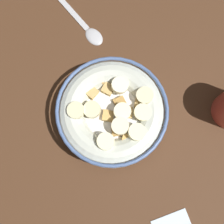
# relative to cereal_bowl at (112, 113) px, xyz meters

# --- Properties ---
(ground_plane) EXTENTS (1.24, 1.24, 0.02)m
(ground_plane) POSITION_rel_cereal_bowl_xyz_m (-0.00, -0.00, -0.04)
(ground_plane) COLOR #472B19
(cereal_bowl) EXTENTS (0.18, 0.18, 0.06)m
(cereal_bowl) POSITION_rel_cereal_bowl_xyz_m (0.00, 0.00, 0.00)
(cereal_bowl) COLOR beige
(cereal_bowl) RESTS_ON ground_plane
(spoon) EXTENTS (0.14, 0.04, 0.01)m
(spoon) POSITION_rel_cereal_bowl_xyz_m (-0.15, 0.09, -0.02)
(spoon) COLOR #B7B7BC
(spoon) RESTS_ON ground_plane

